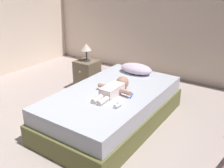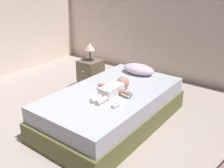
% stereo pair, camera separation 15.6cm
% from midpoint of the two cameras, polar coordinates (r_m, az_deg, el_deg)
% --- Properties ---
extents(ground_plane, '(8.00, 8.00, 0.00)m').
position_cam_midpoint_polar(ground_plane, '(3.08, -7.15, -15.20)').
color(ground_plane, '#B19F98').
extents(wall_behind_bed, '(8.00, 0.12, 2.65)m').
position_cam_midpoint_polar(wall_behind_bed, '(5.04, 17.23, 15.40)').
color(wall_behind_bed, beige).
rests_on(wall_behind_bed, ground_plane).
extents(bed, '(1.18, 2.09, 0.49)m').
position_cam_midpoint_polar(bed, '(3.51, 1.28, -5.27)').
color(bed, brown).
rests_on(bed, ground_plane).
extents(pillow, '(0.52, 0.30, 0.15)m').
position_cam_midpoint_polar(pillow, '(4.01, 7.05, 3.31)').
color(pillow, silver).
rests_on(pillow, bed).
extents(baby, '(0.50, 0.67, 0.17)m').
position_cam_midpoint_polar(baby, '(3.31, 1.91, -1.01)').
color(baby, white).
rests_on(baby, bed).
extents(toothbrush, '(0.06, 0.15, 0.02)m').
position_cam_midpoint_polar(toothbrush, '(3.26, 5.66, -2.64)').
color(toothbrush, blue).
rests_on(toothbrush, bed).
extents(nightstand, '(0.36, 0.39, 0.53)m').
position_cam_midpoint_polar(nightstand, '(4.60, -3.79, 2.09)').
color(nightstand, '#6F5F49').
rests_on(nightstand, ground_plane).
extents(lamp, '(0.18, 0.18, 0.31)m').
position_cam_midpoint_polar(lamp, '(4.45, -3.95, 8.03)').
color(lamp, '#333338').
rests_on(lamp, nightstand).
extents(baby_bottle, '(0.06, 0.11, 0.07)m').
position_cam_midpoint_polar(baby_bottle, '(2.97, 2.32, -4.73)').
color(baby_bottle, white).
rests_on(baby_bottle, bed).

